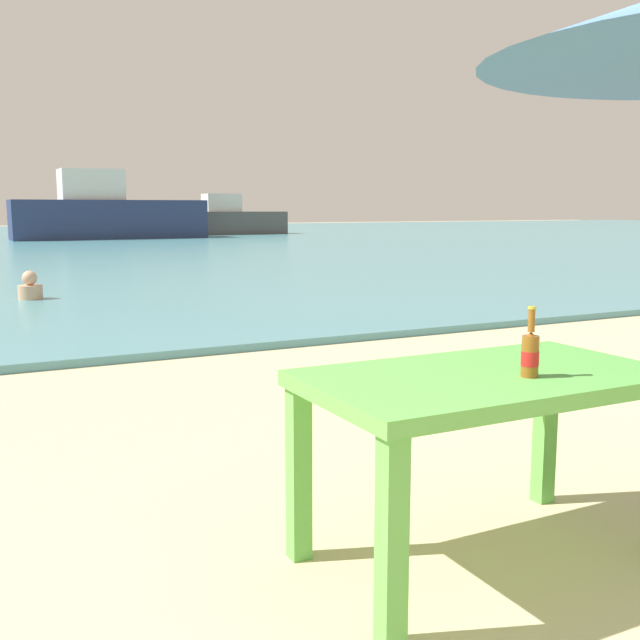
{
  "coord_description": "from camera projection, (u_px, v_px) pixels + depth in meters",
  "views": [
    {
      "loc": [
        -2.86,
        -1.62,
        1.39
      ],
      "look_at": [
        -0.51,
        3.0,
        0.6
      ],
      "focal_mm": 41.9,
      "sensor_mm": 36.0,
      "label": 1
    }
  ],
  "objects": [
    {
      "name": "picnic_table_green",
      "position": [
        486.0,
        400.0,
        2.87
      ],
      "size": [
        1.4,
        0.8,
        0.76
      ],
      "color": "#60B24C",
      "rests_on": "ground_plane"
    },
    {
      "name": "boat_cargo_ship",
      "position": [
        230.0,
        220.0,
        36.13
      ],
      "size": [
        5.34,
        1.46,
        1.94
      ],
      "color": "#4C4C4C",
      "rests_on": "sea_water"
    },
    {
      "name": "swimmer_person",
      "position": [
        30.0,
        288.0,
        10.67
      ],
      "size": [
        0.34,
        0.34,
        0.41
      ],
      "color": "tan",
      "rests_on": "sea_water"
    },
    {
      "name": "beer_bottle_amber",
      "position": [
        530.0,
        352.0,
        2.76
      ],
      "size": [
        0.07,
        0.07,
        0.26
      ],
      "color": "brown",
      "rests_on": "picnic_table_green"
    },
    {
      "name": "sea_water",
      "position": [
        21.0,
        242.0,
        29.36
      ],
      "size": [
        120.0,
        50.0,
        0.08
      ],
      "primitive_type": "cube",
      "color": "teal",
      "rests_on": "ground_plane"
    },
    {
      "name": "boat_fishing_trawler",
      "position": [
        107.0,
        214.0,
        31.14
      ],
      "size": [
        7.83,
        2.13,
        2.85
      ],
      "color": "navy",
      "rests_on": "sea_water"
    }
  ]
}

